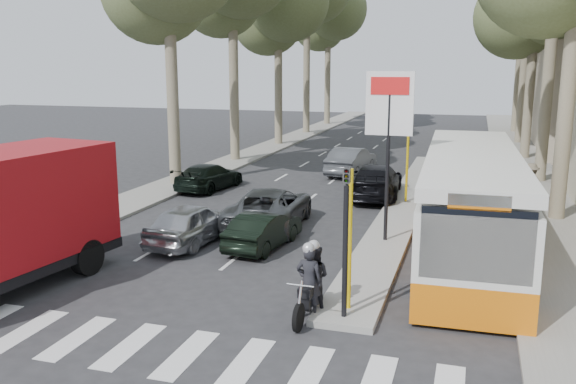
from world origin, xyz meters
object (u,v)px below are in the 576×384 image
at_px(silver_hatchback, 191,223).
at_px(dark_hatchback, 264,230).
at_px(motorcycle, 311,281).
at_px(city_bus, 470,200).

relative_size(silver_hatchback, dark_hatchback, 1.12).
height_order(dark_hatchback, motorcycle, motorcycle).
xyz_separation_m(dark_hatchback, city_bus, (6.31, 1.32, 1.12)).
bearing_deg(dark_hatchback, silver_hatchback, 12.06).
height_order(silver_hatchback, dark_hatchback, silver_hatchback).
height_order(silver_hatchback, city_bus, city_bus).
bearing_deg(motorcycle, silver_hatchback, 141.04).
relative_size(city_bus, motorcycle, 5.73).
xyz_separation_m(silver_hatchback, city_bus, (8.75, 1.57, 1.02)).
relative_size(silver_hatchback, motorcycle, 1.86).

